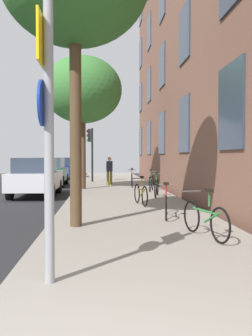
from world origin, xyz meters
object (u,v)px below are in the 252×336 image
object	(u,v)px
bicycle_3	(157,187)
bicycle_5	(132,179)
bicycle_4	(151,182)
car_0	(36,177)
traffic_light	(91,145)
tree_far	(83,90)
sign_post	(47,121)
bicycle_2	(141,194)
car_1	(50,171)
pedestrian_0	(109,169)
car_2	(65,168)
bicycle_0	(205,218)
bicycle_1	(166,203)

from	to	relation	value
bicycle_3	bicycle_5	xyz separation A→B (m)	(-0.54, 4.80, 0.00)
bicycle_4	car_0	xyz separation A→B (m)	(-5.01, -0.99, 0.33)
traffic_light	tree_far	world-z (taller)	tree_far
sign_post	tree_far	size ratio (longest dim) A/B	0.54
tree_far	bicycle_2	distance (m)	7.86
sign_post	car_1	world-z (taller)	sign_post
bicycle_5	pedestrian_0	bearing A→B (deg)	134.60
traffic_light	pedestrian_0	size ratio (longest dim) A/B	2.16
bicycle_4	car_0	bearing A→B (deg)	-168.79
tree_far	bicycle_2	xyz separation A→B (m)	(2.13, -6.14, -4.42)
tree_far	bicycle_3	bearing A→B (deg)	-51.05
car_0	car_1	world-z (taller)	same
car_2	traffic_light	bearing A→B (deg)	-68.53
bicycle_0	car_0	bearing A→B (deg)	118.55
sign_post	bicycle_2	distance (m)	7.54
bicycle_2	car_1	world-z (taller)	car_1
bicycle_3	pedestrian_0	world-z (taller)	pedestrian_0
bicycle_1	bicycle_3	bearing A→B (deg)	83.98
bicycle_2	pedestrian_0	bearing A→B (deg)	95.42
tree_far	car_1	world-z (taller)	tree_far
tree_far	bicycle_0	xyz separation A→B (m)	(2.83, -10.94, -4.41)
bicycle_4	sign_post	bearing A→B (deg)	-104.01
bicycle_3	car_2	distance (m)	14.99
sign_post	tree_far	distance (m)	13.54
sign_post	car_2	size ratio (longest dim) A/B	0.82
bicycle_2	bicycle_5	xyz separation A→B (m)	(0.35, 7.20, 0.02)
bicycle_0	car_1	bearing A→B (deg)	109.04
traffic_light	car_2	bearing A→B (deg)	111.47
pedestrian_0	car_1	size ratio (longest dim) A/B	0.39
sign_post	tree_far	bearing A→B (deg)	90.81
car_0	car_1	xyz separation A→B (m)	(-0.21, 5.56, 0.00)
pedestrian_0	bicycle_5	bearing A→B (deg)	-45.40
bicycle_3	bicycle_1	bearing A→B (deg)	-96.02
pedestrian_0	car_2	world-z (taller)	pedestrian_0
car_2	bicycle_3	bearing A→B (deg)	-70.97
bicycle_2	bicycle_3	distance (m)	2.56
bicycle_2	bicycle_4	size ratio (longest dim) A/B	0.93
car_0	tree_far	bearing A→B (deg)	51.55
bicycle_4	car_2	bearing A→B (deg)	113.09
bicycle_1	bicycle_4	bearing A→B (deg)	84.93
bicycle_3	bicycle_0	bearing A→B (deg)	-91.55
tree_far	bicycle_0	bearing A→B (deg)	-75.50
bicycle_4	car_1	bearing A→B (deg)	138.79
bicycle_2	bicycle_5	distance (m)	7.21
bicycle_1	bicycle_4	distance (m)	7.23
traffic_light	car_1	bearing A→B (deg)	-140.59
bicycle_1	bicycle_2	bearing A→B (deg)	99.06
bicycle_5	car_1	world-z (taller)	car_1
bicycle_0	bicycle_4	bearing A→B (deg)	88.05
sign_post	bicycle_1	xyz separation A→B (m)	(2.33, 4.70, -1.62)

